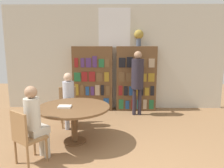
{
  "coord_description": "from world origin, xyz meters",
  "views": [
    {
      "loc": [
        0.03,
        -2.45,
        1.89
      ],
      "look_at": [
        -0.04,
        2.17,
        1.05
      ],
      "focal_mm": 35.0,
      "sensor_mm": 36.0,
      "label": 1
    }
  ],
  "objects_px": {
    "reading_table": "(74,111)",
    "seated_reader_left": "(69,97)",
    "chair_left_side": "(68,104)",
    "bookshelf_right": "(136,79)",
    "seated_reader_right": "(35,119)",
    "librarian_standing": "(138,76)",
    "chair_near_camera": "(26,135)",
    "bookshelf_left": "(93,79)",
    "flower_vase": "(139,36)"
  },
  "relations": [
    {
      "from": "reading_table",
      "to": "seated_reader_left",
      "type": "relative_size",
      "value": 1.09
    },
    {
      "from": "chair_left_side",
      "to": "seated_reader_left",
      "type": "xyz_separation_m",
      "value": [
        0.06,
        -0.17,
        0.22
      ]
    },
    {
      "from": "bookshelf_right",
      "to": "seated_reader_left",
      "type": "bearing_deg",
      "value": -139.55
    },
    {
      "from": "bookshelf_right",
      "to": "seated_reader_right",
      "type": "xyz_separation_m",
      "value": [
        -1.88,
        -2.9,
        -0.2
      ]
    },
    {
      "from": "seated_reader_right",
      "to": "librarian_standing",
      "type": "relative_size",
      "value": 0.73
    },
    {
      "from": "reading_table",
      "to": "librarian_standing",
      "type": "height_order",
      "value": "librarian_standing"
    },
    {
      "from": "chair_near_camera",
      "to": "bookshelf_left",
      "type": "bearing_deg",
      "value": 112.18
    },
    {
      "from": "seated_reader_right",
      "to": "chair_near_camera",
      "type": "bearing_deg",
      "value": -90.0
    },
    {
      "from": "seated_reader_left",
      "to": "seated_reader_right",
      "type": "xyz_separation_m",
      "value": [
        -0.23,
        -1.49,
        -0.01
      ]
    },
    {
      "from": "reading_table",
      "to": "chair_near_camera",
      "type": "distance_m",
      "value": 1.03
    },
    {
      "from": "bookshelf_right",
      "to": "chair_near_camera",
      "type": "height_order",
      "value": "bookshelf_right"
    },
    {
      "from": "bookshelf_left",
      "to": "chair_left_side",
      "type": "bearing_deg",
      "value": -110.32
    },
    {
      "from": "chair_left_side",
      "to": "seated_reader_left",
      "type": "height_order",
      "value": "seated_reader_left"
    },
    {
      "from": "bookshelf_left",
      "to": "seated_reader_right",
      "type": "distance_m",
      "value": 2.97
    },
    {
      "from": "bookshelf_left",
      "to": "chair_left_side",
      "type": "height_order",
      "value": "bookshelf_left"
    },
    {
      "from": "flower_vase",
      "to": "chair_left_side",
      "type": "bearing_deg",
      "value": -144.79
    },
    {
      "from": "bookshelf_right",
      "to": "seated_reader_left",
      "type": "relative_size",
      "value": 1.46
    },
    {
      "from": "bookshelf_left",
      "to": "librarian_standing",
      "type": "height_order",
      "value": "bookshelf_left"
    },
    {
      "from": "reading_table",
      "to": "chair_left_side",
      "type": "distance_m",
      "value": 1.03
    },
    {
      "from": "bookshelf_right",
      "to": "reading_table",
      "type": "xyz_separation_m",
      "value": [
        -1.39,
        -2.21,
        -0.29
      ]
    },
    {
      "from": "bookshelf_left",
      "to": "seated_reader_right",
      "type": "relative_size",
      "value": 1.46
    },
    {
      "from": "seated_reader_right",
      "to": "bookshelf_right",
      "type": "bearing_deg",
      "value": 92.8
    },
    {
      "from": "seated_reader_left",
      "to": "librarian_standing",
      "type": "bearing_deg",
      "value": -169.27
    },
    {
      "from": "bookshelf_left",
      "to": "reading_table",
      "type": "relative_size",
      "value": 1.34
    },
    {
      "from": "chair_left_side",
      "to": "librarian_standing",
      "type": "distance_m",
      "value": 1.94
    },
    {
      "from": "seated_reader_left",
      "to": "reading_table",
      "type": "bearing_deg",
      "value": 90.0
    },
    {
      "from": "bookshelf_left",
      "to": "bookshelf_right",
      "type": "xyz_separation_m",
      "value": [
        1.25,
        -0.0,
        -0.0
      ]
    },
    {
      "from": "bookshelf_right",
      "to": "seated_reader_right",
      "type": "height_order",
      "value": "bookshelf_right"
    },
    {
      "from": "reading_table",
      "to": "chair_near_camera",
      "type": "relative_size",
      "value": 1.54
    },
    {
      "from": "seated_reader_left",
      "to": "chair_left_side",
      "type": "bearing_deg",
      "value": -90.0
    },
    {
      "from": "bookshelf_left",
      "to": "librarian_standing",
      "type": "bearing_deg",
      "value": -21.98
    },
    {
      "from": "flower_vase",
      "to": "seated_reader_left",
      "type": "height_order",
      "value": "flower_vase"
    },
    {
      "from": "chair_left_side",
      "to": "librarian_standing",
      "type": "xyz_separation_m",
      "value": [
        1.7,
        0.74,
        0.56
      ]
    },
    {
      "from": "bookshelf_right",
      "to": "chair_left_side",
      "type": "distance_m",
      "value": 2.15
    },
    {
      "from": "flower_vase",
      "to": "seated_reader_right",
      "type": "height_order",
      "value": "flower_vase"
    },
    {
      "from": "librarian_standing",
      "to": "chair_near_camera",
      "type": "bearing_deg",
      "value": -127.89
    },
    {
      "from": "chair_left_side",
      "to": "seated_reader_right",
      "type": "distance_m",
      "value": 1.68
    },
    {
      "from": "flower_vase",
      "to": "chair_left_side",
      "type": "relative_size",
      "value": 0.51
    },
    {
      "from": "seated_reader_right",
      "to": "librarian_standing",
      "type": "distance_m",
      "value": 3.06
    },
    {
      "from": "chair_near_camera",
      "to": "seated_reader_right",
      "type": "bearing_deg",
      "value": 90.0
    },
    {
      "from": "bookshelf_right",
      "to": "librarian_standing",
      "type": "distance_m",
      "value": 0.52
    },
    {
      "from": "chair_left_side",
      "to": "chair_near_camera",
      "type": "bearing_deg",
      "value": 63.0
    },
    {
      "from": "bookshelf_left",
      "to": "chair_left_side",
      "type": "xyz_separation_m",
      "value": [
        -0.46,
        -1.24,
        -0.42
      ]
    },
    {
      "from": "bookshelf_right",
      "to": "chair_near_camera",
      "type": "distance_m",
      "value": 3.66
    },
    {
      "from": "seated_reader_left",
      "to": "seated_reader_right",
      "type": "bearing_deg",
      "value": 63.03
    },
    {
      "from": "bookshelf_left",
      "to": "flower_vase",
      "type": "distance_m",
      "value": 1.78
    },
    {
      "from": "bookshelf_left",
      "to": "reading_table",
      "type": "xyz_separation_m",
      "value": [
        -0.14,
        -2.21,
        -0.29
      ]
    },
    {
      "from": "chair_left_side",
      "to": "seated_reader_right",
      "type": "height_order",
      "value": "seated_reader_right"
    },
    {
      "from": "bookshelf_left",
      "to": "librarian_standing",
      "type": "distance_m",
      "value": 1.35
    },
    {
      "from": "flower_vase",
      "to": "seated_reader_right",
      "type": "relative_size",
      "value": 0.36
    }
  ]
}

